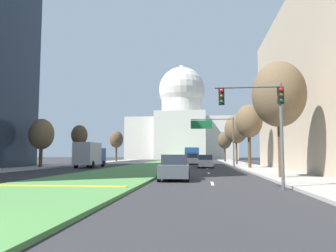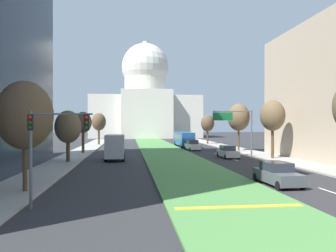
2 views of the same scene
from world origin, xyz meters
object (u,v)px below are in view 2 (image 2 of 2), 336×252
at_px(street_tree_left_mid, 68,127).
at_px(street_tree_left_distant, 99,122).
at_px(sedan_lead_stopped, 277,174).
at_px(overhead_guide_sign, 237,123).
at_px(street_tree_right_distant, 208,123).
at_px(capitol_building, 145,100).
at_px(city_bus, 184,138).
at_px(street_tree_right_far, 239,117).
at_px(box_truck_delivery, 115,147).
at_px(street_tree_left_far, 83,123).
at_px(sedan_midblock, 228,152).
at_px(sedan_distant, 193,145).
at_px(traffic_light_near_left, 47,138).
at_px(street_tree_left_near, 25,115).
at_px(street_tree_right_mid, 273,116).

height_order(street_tree_left_mid, street_tree_left_distant, street_tree_left_distant).
bearing_deg(sedan_lead_stopped, overhead_guide_sign, 79.49).
bearing_deg(street_tree_right_distant, street_tree_left_mid, -126.53).
xyz_separation_m(capitol_building, city_bus, (5.19, -50.20, -11.13)).
xyz_separation_m(street_tree_left_mid, street_tree_left_distant, (0.59, 33.39, 0.85)).
bearing_deg(city_bus, street_tree_right_far, -58.88).
xyz_separation_m(sedan_lead_stopped, box_truck_delivery, (-12.68, 18.92, 0.88)).
relative_size(street_tree_right_far, box_truck_delivery, 1.25).
distance_m(street_tree_left_far, street_tree_left_distant, 20.98).
bearing_deg(capitol_building, street_tree_left_distant, -106.15).
relative_size(overhead_guide_sign, sedan_lead_stopped, 1.37).
bearing_deg(street_tree_left_far, sedan_midblock, -23.78).
bearing_deg(capitol_building, street_tree_right_distant, -74.10).
distance_m(overhead_guide_sign, sedan_distant, 13.88).
bearing_deg(sedan_midblock, street_tree_right_distant, 81.48).
bearing_deg(sedan_lead_stopped, city_bus, 90.00).
bearing_deg(sedan_lead_stopped, street_tree_left_mid, 137.74).
height_order(traffic_light_near_left, street_tree_left_near, street_tree_left_near).
height_order(street_tree_left_near, sedan_lead_stopped, street_tree_left_near).
xyz_separation_m(street_tree_right_mid, sedan_midblock, (-5.14, 2.59, -4.83)).
relative_size(street_tree_left_near, street_tree_right_mid, 0.96).
bearing_deg(street_tree_left_far, street_tree_left_distant, 88.54).
bearing_deg(box_truck_delivery, street_tree_right_distant, 57.85).
distance_m(street_tree_left_near, street_tree_left_mid, 17.26).
bearing_deg(city_bus, street_tree_left_near, -112.50).
relative_size(street_tree_left_near, city_bus, 0.67).
bearing_deg(street_tree_right_distant, sedan_lead_stopped, -97.78).
xyz_separation_m(street_tree_left_near, sedan_lead_stopped, (17.71, 0.84, -4.29)).
relative_size(street_tree_right_mid, sedan_lead_stopped, 1.61).
bearing_deg(street_tree_left_distant, city_bus, -24.23).
distance_m(traffic_light_near_left, street_tree_right_far, 41.80).
xyz_separation_m(sedan_midblock, sedan_distant, (-2.20, 13.54, 0.07)).
height_order(traffic_light_near_left, box_truck_delivery, traffic_light_near_left).
xyz_separation_m(traffic_light_near_left, street_tree_left_distant, (-2.20, 55.05, 1.23)).
relative_size(street_tree_left_far, box_truck_delivery, 1.01).
height_order(box_truck_delivery, city_bus, box_truck_delivery).
height_order(overhead_guide_sign, street_tree_left_near, street_tree_left_near).
height_order(sedan_lead_stopped, city_bus, city_bus).
bearing_deg(sedan_midblock, street_tree_right_far, 63.81).
relative_size(street_tree_left_mid, box_truck_delivery, 0.96).
height_order(sedan_midblock, city_bus, city_bus).
distance_m(street_tree_right_far, city_bus, 14.58).
distance_m(street_tree_left_near, street_tree_left_far, 29.65).
height_order(street_tree_left_near, street_tree_right_mid, street_tree_right_mid).
height_order(street_tree_left_mid, sedan_midblock, street_tree_left_mid).
height_order(street_tree_right_mid, box_truck_delivery, street_tree_right_mid).
height_order(overhead_guide_sign, sedan_lead_stopped, overhead_guide_sign).
bearing_deg(box_truck_delivery, sedan_lead_stopped, -56.18).
distance_m(overhead_guide_sign, street_tree_right_far, 10.00).
relative_size(traffic_light_near_left, sedan_lead_stopped, 1.10).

